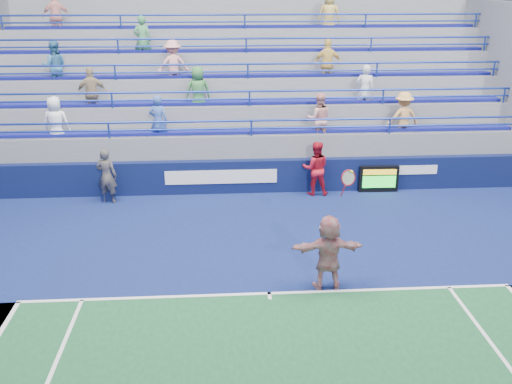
{
  "coord_description": "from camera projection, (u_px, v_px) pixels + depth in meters",
  "views": [
    {
      "loc": [
        -1.02,
        -11.03,
        6.59
      ],
      "look_at": [
        -0.13,
        2.5,
        1.5
      ],
      "focal_mm": 40.0,
      "sensor_mm": 36.0,
      "label": 1
    }
  ],
  "objects": [
    {
      "name": "tennis_player",
      "position": [
        328.0,
        252.0,
        12.68
      ],
      "size": [
        1.63,
        0.55,
        2.81
      ],
      "color": "silver",
      "rests_on": "ground"
    },
    {
      "name": "ball_girl",
      "position": [
        316.0,
        168.0,
        18.25
      ],
      "size": [
        0.9,
        0.73,
        1.77
      ],
      "primitive_type": "imported",
      "rotation": [
        0.0,
        0.0,
        3.07
      ],
      "color": "red",
      "rests_on": "ground"
    },
    {
      "name": "ground",
      "position": [
        269.0,
        294.0,
        12.68
      ],
      "size": [
        120.0,
        120.0,
        0.0
      ],
      "primitive_type": "plane",
      "color": "#333538"
    },
    {
      "name": "judge_chair",
      "position": [
        108.0,
        192.0,
        18.02
      ],
      "size": [
        0.52,
        0.52,
        0.75
      ],
      "color": "#0C143B",
      "rests_on": "ground"
    },
    {
      "name": "bleacher_stand",
      "position": [
        246.0,
        120.0,
        21.73
      ],
      "size": [
        18.0,
        5.6,
        6.13
      ],
      "color": "slate",
      "rests_on": "ground"
    },
    {
      "name": "line_judge",
      "position": [
        107.0,
        176.0,
        17.59
      ],
      "size": [
        0.71,
        0.54,
        1.75
      ],
      "primitive_type": "imported",
      "rotation": [
        0.0,
        0.0,
        2.93
      ],
      "color": "#121533",
      "rests_on": "ground"
    },
    {
      "name": "serve_speed_board",
      "position": [
        379.0,
        179.0,
        18.6
      ],
      "size": [
        1.29,
        0.17,
        0.89
      ],
      "color": "black",
      "rests_on": "ground"
    },
    {
      "name": "sponsor_wall",
      "position": [
        252.0,
        176.0,
        18.56
      ],
      "size": [
        18.0,
        0.32,
        1.1
      ],
      "color": "#0B143D",
      "rests_on": "ground"
    }
  ]
}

